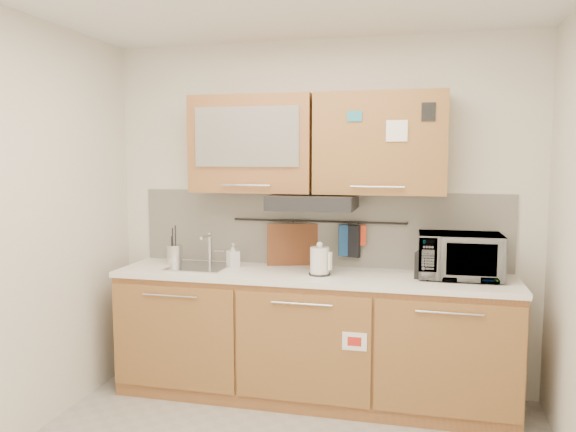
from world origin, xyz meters
The scene contains 17 objects.
wall_back centered at (0.00, 1.50, 1.30)m, with size 3.20×3.20×0.00m, color silver.
base_cabinet centered at (0.00, 1.19, 0.41)m, with size 2.80×0.64×0.88m.
countertop centered at (0.00, 1.19, 0.90)m, with size 2.82×0.62×0.04m, color white.
backsplash centered at (0.00, 1.49, 1.20)m, with size 2.80×0.02×0.56m, color silver.
upper_cabinets centered at (0.00, 1.32, 1.83)m, with size 1.82×0.37×0.70m.
range_hood centered at (0.00, 1.25, 1.42)m, with size 0.60×0.46×0.10m, color black.
sink centered at (-0.85, 1.21, 0.92)m, with size 0.42×0.40×0.26m.
utensil_rail centered at (0.00, 1.45, 1.26)m, with size 0.02×0.02×1.30m, color black.
utensil_crock centered at (-1.08, 1.27, 1.00)m, with size 0.16×0.16×0.30m.
kettle centered at (0.07, 1.14, 1.01)m, with size 0.18×0.17×0.23m.
toaster centered at (0.84, 1.20, 1.01)m, with size 0.26×0.18×0.18m.
microwave centered at (1.01, 1.26, 1.07)m, with size 0.55×0.37×0.30m, color #999999.
soap_bottle centered at (-0.61, 1.28, 1.01)m, with size 0.08×0.08×0.18m, color #999999.
cutting_board centered at (-0.19, 1.44, 1.00)m, with size 0.39×0.03×0.48m, color brown.
oven_mitt centered at (0.23, 1.44, 1.13)m, with size 0.14×0.03×0.23m, color navy.
dark_pouch centered at (0.24, 1.44, 1.12)m, with size 0.15×0.04×0.24m, color black.
pot_holder centered at (0.30, 1.44, 1.17)m, with size 0.12×0.02×0.15m, color red.
Camera 1 is at (0.76, -2.65, 1.73)m, focal length 35.00 mm.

